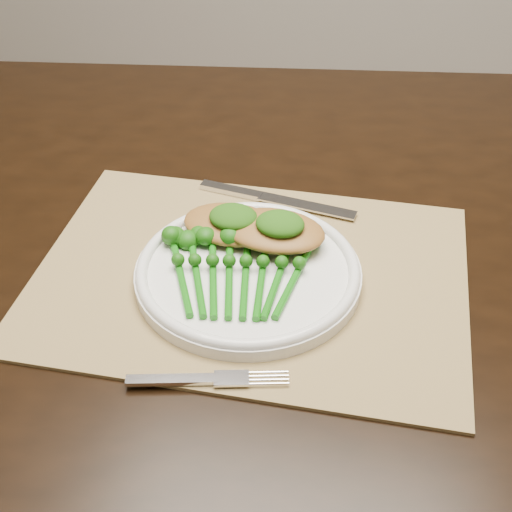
% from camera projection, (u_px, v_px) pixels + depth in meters
% --- Properties ---
extents(dining_table, '(1.72, 1.14, 0.75)m').
position_uv_depth(dining_table, '(277.00, 402.00, 1.15)').
color(dining_table, black).
rests_on(dining_table, ground).
extents(placemat, '(0.50, 0.37, 0.00)m').
position_uv_depth(placemat, '(251.00, 275.00, 0.82)').
color(placemat, '#947B4B').
rests_on(placemat, dining_table).
extents(dinner_plate, '(0.26, 0.26, 0.02)m').
position_uv_depth(dinner_plate, '(248.00, 271.00, 0.81)').
color(dinner_plate, white).
rests_on(dinner_plate, placemat).
extents(knife, '(0.21, 0.05, 0.01)m').
position_uv_depth(knife, '(262.00, 196.00, 0.94)').
color(knife, silver).
rests_on(knife, placemat).
extents(fork, '(0.16, 0.05, 0.00)m').
position_uv_depth(fork, '(218.00, 379.00, 0.69)').
color(fork, silver).
rests_on(fork, placemat).
extents(chicken_fillet_left, '(0.12, 0.09, 0.02)m').
position_uv_depth(chicken_fillet_left, '(232.00, 224.00, 0.85)').
color(chicken_fillet_left, '#9C692D').
rests_on(chicken_fillet_left, dinner_plate).
extents(chicken_fillet_right, '(0.13, 0.09, 0.02)m').
position_uv_depth(chicken_fillet_right, '(274.00, 230.00, 0.83)').
color(chicken_fillet_right, '#9C692D').
rests_on(chicken_fillet_right, dinner_plate).
extents(pesto_dollop_left, '(0.06, 0.05, 0.02)m').
position_uv_depth(pesto_dollop_left, '(233.00, 217.00, 0.84)').
color(pesto_dollop_left, '#153F09').
rests_on(pesto_dollop_left, chicken_fillet_left).
extents(pesto_dollop_right, '(0.06, 0.05, 0.02)m').
position_uv_depth(pesto_dollop_right, '(280.00, 224.00, 0.82)').
color(pesto_dollop_right, '#153F09').
rests_on(pesto_dollop_right, chicken_fillet_right).
extents(broccolini_bundle, '(0.17, 0.19, 0.04)m').
position_uv_depth(broccolini_bundle, '(237.00, 278.00, 0.79)').
color(broccolini_bundle, '#12630D').
rests_on(broccolini_bundle, dinner_plate).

